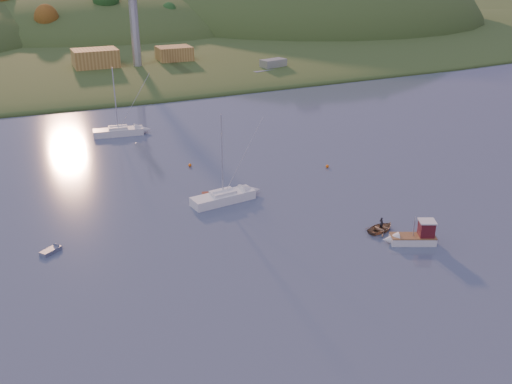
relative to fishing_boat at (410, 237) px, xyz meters
name	(u,v)px	position (x,y,z in m)	size (l,w,h in m)	color
ground	(455,353)	(-8.47, -16.94, -0.82)	(500.00, 500.00, 0.00)	#3C4762
far_shore	(74,28)	(-8.47, 213.06, -0.82)	(620.00, 220.00, 1.50)	#2D491D
shore_slope	(101,51)	(-8.47, 148.06, -0.82)	(640.00, 150.00, 7.00)	#2D491D
hill_center	(106,33)	(1.53, 193.06, -0.82)	(140.00, 120.00, 36.00)	#2D491D
hill_right	(312,26)	(86.53, 178.06, -0.82)	(150.00, 130.00, 60.00)	#2D491D
hillside_trees	(91,43)	(-8.47, 168.06, -0.82)	(280.00, 50.00, 32.00)	#194418
wharf	(148,70)	(-3.47, 105.06, 0.38)	(42.00, 16.00, 2.40)	slate
shed_west	(96,59)	(-16.47, 106.06, 3.98)	(11.00, 8.00, 4.80)	#A17335
shed_east	(174,54)	(4.53, 107.06, 3.58)	(9.00, 7.00, 4.00)	#A17335
dock_crane	(135,8)	(-6.47, 101.45, 16.36)	(3.20, 28.00, 20.30)	#B7B7BC
fishing_boat	(410,237)	(0.00, 0.00, 0.00)	(6.05, 3.99, 3.71)	silver
sailboat_near	(223,197)	(-14.96, 18.99, -0.06)	(8.72, 3.68, 11.73)	white
sailboat_far	(118,131)	(-21.53, 53.82, -0.05)	(8.87, 3.63, 11.96)	silver
canoe	(381,228)	(-1.10, 3.79, -0.44)	(2.65, 3.71, 0.77)	#8A6B4C
paddler	(381,225)	(-1.10, 3.79, -0.07)	(0.54, 0.36, 1.49)	black
red_tender	(220,194)	(-14.67, 20.93, -0.55)	(4.04, 2.29, 1.30)	#52160B
grey_dinghy	(54,249)	(-36.40, 14.31, -0.61)	(2.80, 2.43, 1.02)	slate
work_vessel	(273,69)	(26.53, 91.06, 0.62)	(16.57, 9.38, 4.03)	slate
buoy_1	(327,166)	(3.90, 24.56, -0.57)	(0.50, 0.50, 0.50)	orange
buoy_3	(190,165)	(-14.86, 33.39, -0.57)	(0.50, 0.50, 0.50)	orange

